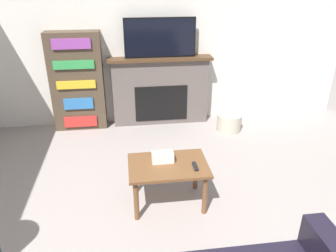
{
  "coord_description": "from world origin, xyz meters",
  "views": [
    {
      "loc": [
        -0.47,
        -0.56,
        2.22
      ],
      "look_at": [
        -0.03,
        2.66,
        0.69
      ],
      "focal_mm": 35.0,
      "sensor_mm": 36.0,
      "label": 1
    }
  ],
  "objects": [
    {
      "name": "wall_back",
      "position": [
        0.0,
        4.46,
        1.35
      ],
      "size": [
        6.13,
        0.06,
        2.7
      ],
      "color": "silver",
      "rests_on": "ground_plane"
    },
    {
      "name": "bookshelf",
      "position": [
        -1.18,
        4.3,
        0.74
      ],
      "size": [
        0.78,
        0.29,
        1.48
      ],
      "color": "#4C3D2D",
      "rests_on": "ground_plane"
    },
    {
      "name": "remote_control",
      "position": [
        0.17,
        2.14,
        0.49
      ],
      "size": [
        0.04,
        0.15,
        0.02
      ],
      "color": "black",
      "rests_on": "coffee_table"
    },
    {
      "name": "fireplace",
      "position": [
        0.07,
        4.32,
        0.54
      ],
      "size": [
        1.59,
        0.28,
        1.07
      ],
      "color": "#605651",
      "rests_on": "ground_plane"
    },
    {
      "name": "storage_basket",
      "position": [
        1.08,
        3.86,
        0.13
      ],
      "size": [
        0.37,
        0.37,
        0.26
      ],
      "color": "#BCB29E",
      "rests_on": "ground_plane"
    },
    {
      "name": "tissue_box",
      "position": [
        -0.13,
        2.29,
        0.52
      ],
      "size": [
        0.22,
        0.12,
        0.1
      ],
      "color": "white",
      "rests_on": "coffee_table"
    },
    {
      "name": "coffee_table",
      "position": [
        -0.09,
        2.23,
        0.4
      ],
      "size": [
        0.8,
        0.55,
        0.47
      ],
      "color": "brown",
      "rests_on": "ground_plane"
    },
    {
      "name": "tv",
      "position": [
        0.07,
        4.3,
        1.36
      ],
      "size": [
        1.06,
        0.03,
        0.58
      ],
      "color": "black",
      "rests_on": "fireplace"
    }
  ]
}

